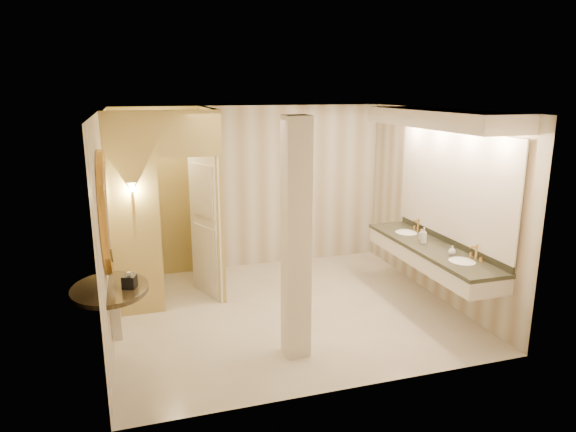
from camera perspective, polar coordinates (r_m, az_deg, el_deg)
name	(u,v)px	position (r m, az deg, el deg)	size (l,w,h in m)	color
floor	(287,310)	(7.17, -0.09, -10.42)	(4.50, 4.50, 0.00)	silver
ceiling	(287,110)	(6.54, -0.10, 11.67)	(4.50, 4.50, 0.00)	silver
wall_back	(252,188)	(8.62, -3.99, 3.15)	(4.50, 0.02, 2.70)	beige
wall_front	(349,263)	(4.93, 6.76, -5.23)	(4.50, 0.02, 2.70)	beige
wall_left	(106,228)	(6.46, -19.55, -1.31)	(0.02, 4.00, 2.70)	beige
wall_right	(437,204)	(7.68, 16.18, 1.29)	(0.02, 4.00, 2.70)	beige
toilet_closet	(192,203)	(7.43, -10.62, 1.47)	(1.50, 1.55, 2.70)	#CDBA6B
wall_sconce	(132,189)	(6.79, -16.95, 2.92)	(0.14, 0.14, 0.42)	gold
vanity	(437,191)	(7.15, 16.25, 2.66)	(0.75, 2.74, 2.09)	white
console_shelf	(108,245)	(5.78, -19.40, -3.09)	(1.03, 1.03, 1.96)	black
pillar	(296,241)	(5.61, 0.90, -2.74)	(0.28, 0.28, 2.70)	white
tissue_box	(129,282)	(5.82, -17.20, -6.98)	(0.14, 0.14, 0.14)	black
toilet	(136,263)	(8.18, -16.55, -4.98)	(0.43, 0.76, 0.78)	white
soap_bottle_a	(422,234)	(7.55, 14.66, -1.97)	(0.07, 0.07, 0.15)	beige
soap_bottle_b	(452,250)	(6.97, 17.78, -3.63)	(0.09, 0.09, 0.12)	silver
soap_bottle_c	(424,236)	(7.33, 14.86, -2.12)	(0.09, 0.09, 0.23)	#C6B28C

